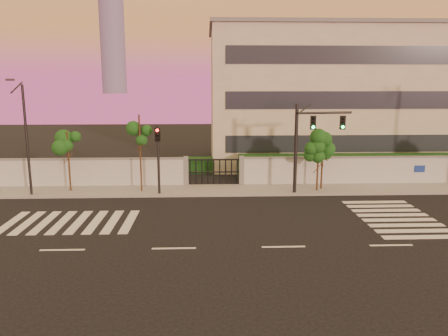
{
  "coord_description": "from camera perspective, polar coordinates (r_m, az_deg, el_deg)",
  "views": [
    {
      "loc": [
        -3.45,
        -18.75,
        7.41
      ],
      "look_at": [
        -2.5,
        6.0,
        2.52
      ],
      "focal_mm": 35.0,
      "sensor_mm": 36.0,
      "label": 1
    }
  ],
  "objects": [
    {
      "name": "ground",
      "position": [
        20.46,
        7.78,
        -10.18
      ],
      "size": [
        120.0,
        120.0,
        0.0
      ],
      "primitive_type": "plane",
      "color": "black",
      "rests_on": "ground"
    },
    {
      "name": "sidewalk",
      "position": [
        30.36,
        4.39,
        -2.85
      ],
      "size": [
        60.0,
        3.0,
        0.15
      ],
      "primitive_type": "cube",
      "color": "gray",
      "rests_on": "ground"
    },
    {
      "name": "perimeter_wall",
      "position": [
        31.6,
        4.3,
        -0.44
      ],
      "size": [
        60.0,
        0.36,
        2.2
      ],
      "color": "#ADAFB4",
      "rests_on": "ground"
    },
    {
      "name": "hedge_row",
      "position": [
        34.45,
        5.54,
        0.08
      ],
      "size": [
        41.0,
        4.25,
        1.8
      ],
      "color": "#0F3415",
      "rests_on": "ground"
    },
    {
      "name": "institutional_building",
      "position": [
        42.62,
        14.97,
        9.1
      ],
      "size": [
        24.4,
        12.4,
        12.25
      ],
      "color": "#B7B29B",
      "rests_on": "ground"
    },
    {
      "name": "road_markings",
      "position": [
        23.77,
        2.44,
        -6.99
      ],
      "size": [
        57.0,
        7.62,
        0.02
      ],
      "color": "silver",
      "rests_on": "ground"
    },
    {
      "name": "street_tree_b",
      "position": [
        31.01,
        -19.67,
        2.49
      ],
      "size": [
        1.46,
        1.17,
        4.19
      ],
      "color": "#382314",
      "rests_on": "ground"
    },
    {
      "name": "street_tree_c",
      "position": [
        29.5,
        -10.92,
        4.13
      ],
      "size": [
        1.38,
        1.1,
        5.31
      ],
      "color": "#382314",
      "rests_on": "ground"
    },
    {
      "name": "street_tree_d",
      "position": [
        29.97,
        12.27,
        2.61
      ],
      "size": [
        1.53,
        1.22,
        4.19
      ],
      "color": "#382314",
      "rests_on": "ground"
    },
    {
      "name": "street_tree_e",
      "position": [
        30.52,
        12.81,
        2.66
      ],
      "size": [
        1.47,
        1.17,
        4.13
      ],
      "color": "#382314",
      "rests_on": "ground"
    },
    {
      "name": "traffic_signal_main",
      "position": [
        29.18,
        10.87,
        3.88
      ],
      "size": [
        3.8,
        0.76,
        6.03
      ],
      "rotation": [
        0.0,
        0.0,
        0.16
      ],
      "color": "black",
      "rests_on": "ground"
    },
    {
      "name": "traffic_signal_secondary",
      "position": [
        28.76,
        -8.6,
        2.2
      ],
      "size": [
        0.37,
        0.35,
        4.71
      ],
      "rotation": [
        0.0,
        0.0,
        0.06
      ],
      "color": "black",
      "rests_on": "ground"
    },
    {
      "name": "streetlight_west",
      "position": [
        30.64,
        -24.51,
        3.98
      ],
      "size": [
        0.45,
        1.83,
        7.61
      ],
      "color": "black",
      "rests_on": "ground"
    }
  ]
}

